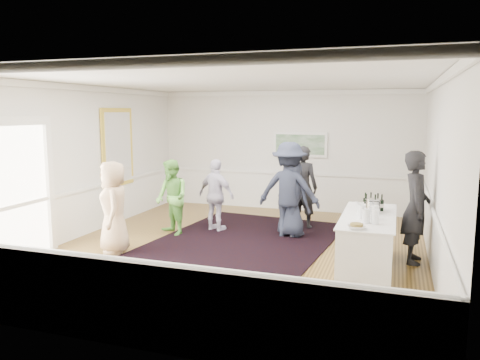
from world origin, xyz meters
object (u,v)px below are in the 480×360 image
(guest_green, at_px, (172,197))
(ice_bucket, at_px, (373,207))
(bartender, at_px, (416,207))
(guest_lilac, at_px, (216,195))
(guest_dark_a, at_px, (289,190))
(guest_navy, at_px, (292,199))
(guest_tan, at_px, (114,207))
(nut_bowl, at_px, (357,226))
(serving_table, at_px, (368,242))
(guest_dark_b, at_px, (303,187))

(guest_green, distance_m, ice_bucket, 4.27)
(bartender, relative_size, guest_green, 1.21)
(guest_green, height_order, guest_lilac, guest_green)
(bartender, height_order, guest_dark_a, guest_dark_a)
(guest_lilac, xyz_separation_m, guest_navy, (1.69, 0.09, 0.01))
(guest_navy, bearing_deg, ice_bucket, 159.01)
(guest_tan, height_order, nut_bowl, guest_tan)
(guest_green, bearing_deg, guest_navy, 51.28)
(guest_navy, distance_m, ice_bucket, 2.28)
(ice_bucket, bearing_deg, serving_table, -103.41)
(serving_table, bearing_deg, guest_tan, -173.47)
(guest_navy, height_order, nut_bowl, guest_navy)
(serving_table, distance_m, ice_bucket, 0.61)
(guest_navy, bearing_deg, guest_tan, 57.03)
(serving_table, bearing_deg, bartender, 41.18)
(guest_dark_a, height_order, guest_dark_b, guest_dark_a)
(guest_tan, xyz_separation_m, guest_navy, (2.92, 2.22, -0.06))
(bartender, bearing_deg, guest_tan, 103.64)
(bartender, distance_m, guest_dark_b, 2.99)
(serving_table, relative_size, guest_tan, 1.32)
(guest_lilac, height_order, guest_navy, guest_navy)
(bartender, distance_m, nut_bowl, 1.85)
(bartender, bearing_deg, guest_dark_a, 69.31)
(bartender, distance_m, guest_dark_a, 2.67)
(serving_table, height_order, guest_navy, guest_navy)
(guest_navy, distance_m, nut_bowl, 3.08)
(guest_dark_b, relative_size, guest_navy, 1.16)
(guest_dark_a, height_order, nut_bowl, guest_dark_a)
(ice_bucket, bearing_deg, guest_navy, 139.21)
(bartender, height_order, guest_tan, bartender)
(bartender, height_order, guest_green, bartender)
(serving_table, height_order, ice_bucket, ice_bucket)
(ice_bucket, bearing_deg, bartender, 32.51)
(serving_table, relative_size, nut_bowl, 8.41)
(guest_dark_b, xyz_separation_m, guest_navy, (-0.07, -0.82, -0.13))
(guest_navy, bearing_deg, nut_bowl, 139.97)
(serving_table, bearing_deg, ice_bucket, 76.59)
(serving_table, relative_size, guest_dark_b, 1.21)
(guest_dark_a, relative_size, nut_bowl, 7.42)
(guest_dark_a, xyz_separation_m, guest_dark_b, (0.13, 0.86, -0.07))
(guest_dark_b, bearing_deg, guest_navy, 95.70)
(guest_tan, distance_m, guest_dark_a, 3.59)
(guest_tan, bearing_deg, guest_lilac, 115.26)
(bartender, relative_size, guest_navy, 1.22)
(guest_dark_b, bearing_deg, guest_green, 41.05)
(serving_table, height_order, nut_bowl, nut_bowl)
(bartender, xyz_separation_m, guest_dark_b, (-2.35, 1.85, -0.05))
(guest_dark_b, bearing_deg, guest_lilac, 37.58)
(bartender, bearing_deg, guest_lilac, 78.22)
(guest_green, relative_size, ice_bucket, 6.26)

